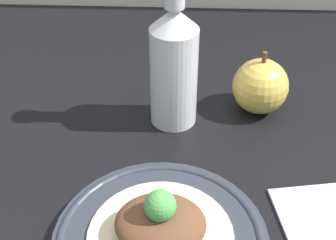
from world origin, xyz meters
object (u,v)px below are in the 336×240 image
Objects in this scene: plated_food at (160,225)px; apple at (260,86)px; plate at (161,240)px; cider_bottle at (174,63)px.

apple is (13.60, 26.61, 0.64)cm from plated_food.
plated_food reaches higher than plate.
apple reaches higher than plate.
plate is 1.48× the size of plated_food.
plate is at bearing 90.00° from plated_food.
apple is (13.01, 3.09, -5.62)cm from cider_bottle.
plated_food is at bearing -91.44° from cider_bottle.
cider_bottle is (0.59, 23.53, 6.26)cm from plated_food.
plate is 25.14cm from cider_bottle.
cider_bottle is (0.59, 23.53, 8.84)cm from plate.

